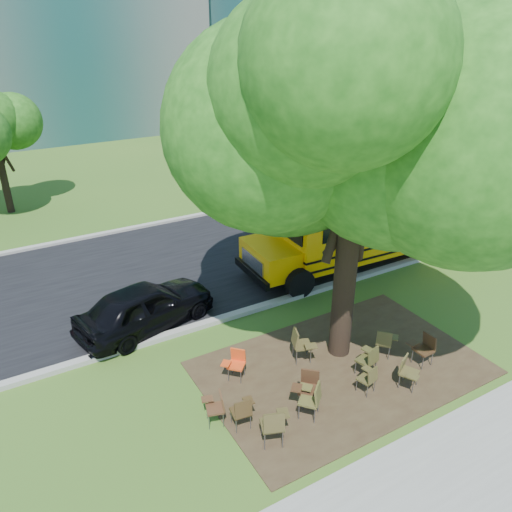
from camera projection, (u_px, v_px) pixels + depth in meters
ground at (298, 370)px, 12.67m from camera, size 160.00×160.00×0.00m
dirt_patch at (342, 368)px, 12.72m from camera, size 7.00×4.50×0.03m
asphalt_road at (190, 263)px, 18.12m from camera, size 80.00×8.00×0.04m
kerb_near at (242, 313)px, 14.98m from camera, size 80.00×0.25×0.14m
kerb_far at (152, 225)px, 21.30m from camera, size 80.00×0.25×0.14m
bg_tree_3 at (276, 84)px, 25.01m from camera, size 5.60×5.60×7.84m
bg_tree_4 at (405, 90)px, 28.13m from camera, size 5.00×5.00×6.85m
main_tree at (359, 120)px, 10.70m from camera, size 7.20×7.20×9.72m
school_bus at (407, 209)px, 18.45m from camera, size 11.90×3.12×2.88m
chair_0 at (243, 410)px, 10.65m from camera, size 0.60×0.49×0.84m
chair_1 at (274, 423)px, 10.20m from camera, size 0.76×0.60×0.96m
chair_2 at (312, 397)px, 10.95m from camera, size 0.62×0.78×0.91m
chair_3 at (308, 385)px, 11.31m from camera, size 0.78×0.62×0.91m
chair_4 at (369, 377)px, 11.69m from camera, size 0.52×0.55×0.77m
chair_5 at (407, 370)px, 11.84m from camera, size 0.58×0.69×0.86m
chair_6 at (424, 346)px, 12.66m from camera, size 0.53×0.57×0.88m
chair_7 at (385, 341)px, 12.93m from camera, size 0.71×0.57×0.83m
chair_8 at (217, 405)px, 10.83m from camera, size 0.48×0.62×0.80m
chair_9 at (236, 361)px, 12.18m from camera, size 0.69×0.55×0.81m
chair_10 at (300, 343)px, 12.73m from camera, size 0.60×0.76×0.95m
chair_11 at (369, 358)px, 12.22m from camera, size 0.60×0.63×0.89m
black_car at (146, 306)px, 14.13m from camera, size 4.34×2.60×1.38m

